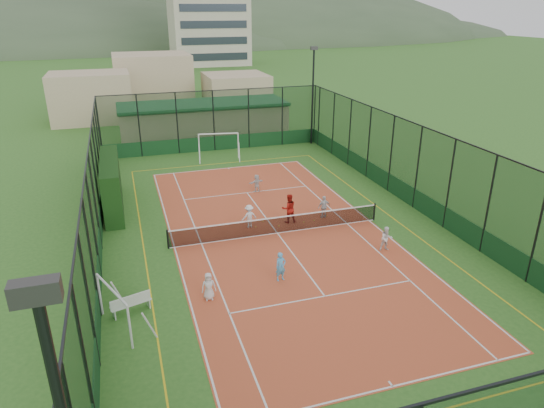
{
  "coord_description": "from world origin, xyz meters",
  "views": [
    {
      "loc": [
        -7.37,
        -22.31,
        11.34
      ],
      "look_at": [
        0.1,
        1.28,
        1.2
      ],
      "focal_mm": 32.0,
      "sensor_mm": 36.0,
      "label": 1
    }
  ],
  "objects_px": {
    "child_far_right": "(324,207)",
    "child_far_back": "(257,183)",
    "futsal_goal_near": "(114,310)",
    "coach": "(289,208)",
    "child_near_mid": "(281,267)",
    "child_near_right": "(386,239)",
    "floodlight_ne": "(313,97)",
    "child_near_left": "(209,286)",
    "clubhouse": "(204,120)",
    "futsal_goal_far": "(219,146)",
    "white_bench": "(131,303)",
    "child_far_left": "(249,216)"
  },
  "relations": [
    {
      "from": "futsal_goal_near",
      "to": "child_far_left",
      "type": "relative_size",
      "value": 2.12
    },
    {
      "from": "floodlight_ne",
      "to": "child_far_left",
      "type": "bearing_deg",
      "value": -122.57
    },
    {
      "from": "floodlight_ne",
      "to": "child_far_back",
      "type": "xyz_separation_m",
      "value": [
        -7.92,
        -10.16,
        -3.53
      ]
    },
    {
      "from": "floodlight_ne",
      "to": "coach",
      "type": "distance_m",
      "value": 17.46
    },
    {
      "from": "child_near_right",
      "to": "child_far_back",
      "type": "distance_m",
      "value": 10.64
    },
    {
      "from": "futsal_goal_far",
      "to": "clubhouse",
      "type": "bearing_deg",
      "value": 98.1
    },
    {
      "from": "child_near_right",
      "to": "child_far_back",
      "type": "xyz_separation_m",
      "value": [
        -3.87,
        9.91,
        -0.05
      ]
    },
    {
      "from": "child_far_right",
      "to": "coach",
      "type": "relative_size",
      "value": 0.79
    },
    {
      "from": "child_near_right",
      "to": "futsal_goal_near",
      "type": "bearing_deg",
      "value": -161.5
    },
    {
      "from": "child_near_left",
      "to": "child_near_right",
      "type": "bearing_deg",
      "value": 12.61
    },
    {
      "from": "child_far_left",
      "to": "child_far_back",
      "type": "xyz_separation_m",
      "value": [
        1.92,
        5.24,
        -0.08
      ]
    },
    {
      "from": "child_near_left",
      "to": "child_near_mid",
      "type": "distance_m",
      "value": 3.36
    },
    {
      "from": "futsal_goal_far",
      "to": "child_far_left",
      "type": "bearing_deg",
      "value": -85.25
    },
    {
      "from": "futsal_goal_far",
      "to": "child_far_back",
      "type": "height_order",
      "value": "futsal_goal_far"
    },
    {
      "from": "child_near_left",
      "to": "child_far_right",
      "type": "height_order",
      "value": "child_far_right"
    },
    {
      "from": "futsal_goal_near",
      "to": "child_far_back",
      "type": "relative_size",
      "value": 2.42
    },
    {
      "from": "futsal_goal_far",
      "to": "floodlight_ne",
      "type": "bearing_deg",
      "value": 23.38
    },
    {
      "from": "child_far_back",
      "to": "coach",
      "type": "relative_size",
      "value": 0.69
    },
    {
      "from": "futsal_goal_near",
      "to": "child_near_mid",
      "type": "height_order",
      "value": "futsal_goal_near"
    },
    {
      "from": "floodlight_ne",
      "to": "clubhouse",
      "type": "height_order",
      "value": "floodlight_ne"
    },
    {
      "from": "futsal_goal_far",
      "to": "child_near_right",
      "type": "xyz_separation_m",
      "value": [
        4.72,
        -17.88,
        -0.39
      ]
    },
    {
      "from": "child_near_mid",
      "to": "child_near_right",
      "type": "xyz_separation_m",
      "value": [
        5.91,
        1.12,
        -0.04
      ]
    },
    {
      "from": "child_near_right",
      "to": "floodlight_ne",
      "type": "bearing_deg",
      "value": 85.42
    },
    {
      "from": "child_near_right",
      "to": "coach",
      "type": "bearing_deg",
      "value": 133.6
    },
    {
      "from": "futsal_goal_near",
      "to": "child_near_left",
      "type": "distance_m",
      "value": 3.87
    },
    {
      "from": "floodlight_ne",
      "to": "coach",
      "type": "height_order",
      "value": "floodlight_ne"
    },
    {
      "from": "floodlight_ne",
      "to": "white_bench",
      "type": "height_order",
      "value": "floodlight_ne"
    },
    {
      "from": "futsal_goal_near",
      "to": "coach",
      "type": "relative_size",
      "value": 1.68
    },
    {
      "from": "floodlight_ne",
      "to": "futsal_goal_far",
      "type": "relative_size",
      "value": 2.59
    },
    {
      "from": "child_near_mid",
      "to": "futsal_goal_far",
      "type": "bearing_deg",
      "value": 77.58
    },
    {
      "from": "floodlight_ne",
      "to": "futsal_goal_far",
      "type": "bearing_deg",
      "value": -165.99
    },
    {
      "from": "futsal_goal_far",
      "to": "child_near_left",
      "type": "xyz_separation_m",
      "value": [
        -4.51,
        -19.54,
        -0.41
      ]
    },
    {
      "from": "child_near_left",
      "to": "coach",
      "type": "relative_size",
      "value": 0.73
    },
    {
      "from": "futsal_goal_near",
      "to": "coach",
      "type": "distance_m",
      "value": 11.98
    },
    {
      "from": "clubhouse",
      "to": "white_bench",
      "type": "distance_m",
      "value": 28.25
    },
    {
      "from": "child_far_back",
      "to": "clubhouse",
      "type": "bearing_deg",
      "value": -106.09
    },
    {
      "from": "child_far_right",
      "to": "child_far_back",
      "type": "bearing_deg",
      "value": -70.44
    },
    {
      "from": "coach",
      "to": "child_near_mid",
      "type": "bearing_deg",
      "value": 68.52
    },
    {
      "from": "futsal_goal_far",
      "to": "child_far_right",
      "type": "height_order",
      "value": "futsal_goal_far"
    },
    {
      "from": "child_far_right",
      "to": "futsal_goal_far",
      "type": "bearing_deg",
      "value": -81.83
    },
    {
      "from": "child_near_mid",
      "to": "coach",
      "type": "relative_size",
      "value": 0.8
    },
    {
      "from": "child_near_right",
      "to": "child_far_right",
      "type": "relative_size",
      "value": 0.96
    },
    {
      "from": "clubhouse",
      "to": "child_near_mid",
      "type": "distance_m",
      "value": 26.64
    },
    {
      "from": "floodlight_ne",
      "to": "child_near_right",
      "type": "xyz_separation_m",
      "value": [
        -4.05,
        -20.07,
        -3.48
      ]
    },
    {
      "from": "floodlight_ne",
      "to": "child_near_mid",
      "type": "xyz_separation_m",
      "value": [
        -9.96,
        -21.19,
        -3.44
      ]
    },
    {
      "from": "child_near_left",
      "to": "futsal_goal_far",
      "type": "bearing_deg",
      "value": 79.44
    },
    {
      "from": "clubhouse",
      "to": "child_near_left",
      "type": "height_order",
      "value": "clubhouse"
    },
    {
      "from": "futsal_goal_near",
      "to": "child_near_left",
      "type": "xyz_separation_m",
      "value": [
        3.72,
        1.02,
        -0.29
      ]
    },
    {
      "from": "white_bench",
      "to": "child_near_left",
      "type": "xyz_separation_m",
      "value": [
        3.12,
        0.0,
        0.17
      ]
    },
    {
      "from": "futsal_goal_near",
      "to": "clubhouse",
      "type": "bearing_deg",
      "value": -38.95
    }
  ]
}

